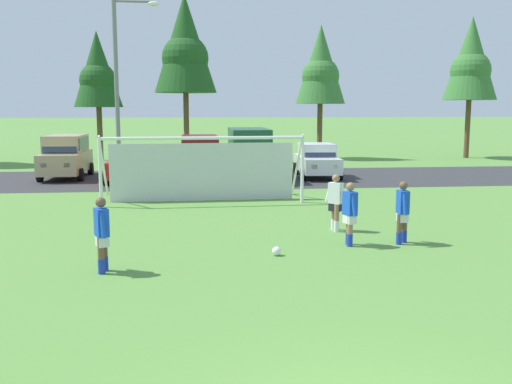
# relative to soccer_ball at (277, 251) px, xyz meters

# --- Properties ---
(ground_plane) EXTENTS (400.00, 400.00, 0.00)m
(ground_plane) POSITION_rel_soccer_ball_xyz_m (-0.06, 7.07, -0.11)
(ground_plane) COLOR #598C3D
(parking_lot_strip) EXTENTS (52.00, 8.40, 0.01)m
(parking_lot_strip) POSITION_rel_soccer_ball_xyz_m (-0.06, 15.39, -0.11)
(parking_lot_strip) COLOR #333335
(parking_lot_strip) RESTS_ON ground
(soccer_ball) EXTENTS (0.22, 0.22, 0.22)m
(soccer_ball) POSITION_rel_soccer_ball_xyz_m (0.00, 0.00, 0.00)
(soccer_ball) COLOR white
(soccer_ball) RESTS_ON ground
(soccer_goal) EXTENTS (7.47, 2.14, 2.57)m
(soccer_goal) POSITION_rel_soccer_ball_xyz_m (-1.64, 8.28, 1.18)
(soccer_goal) COLOR white
(soccer_goal) RESTS_ON ground
(player_striker_near) EXTENTS (0.37, 0.74, 1.64)m
(player_striker_near) POSITION_rel_soccer_ball_xyz_m (-3.92, -1.00, 0.71)
(player_striker_near) COLOR brown
(player_striker_near) RESTS_ON ground
(player_midfield_center) EXTENTS (0.34, 0.75, 1.64)m
(player_midfield_center) POSITION_rel_soccer_ball_xyz_m (2.01, 0.82, 0.71)
(player_midfield_center) COLOR #936B4C
(player_midfield_center) RESTS_ON ground
(player_defender_far) EXTENTS (0.55, 0.61, 1.64)m
(player_defender_far) POSITION_rel_soccer_ball_xyz_m (2.07, 2.61, 0.71)
(player_defender_far) COLOR #936B4C
(player_defender_far) RESTS_ON ground
(player_winger_left) EXTENTS (0.36, 0.73, 1.64)m
(player_winger_left) POSITION_rel_soccer_ball_xyz_m (3.43, 0.89, 0.71)
(player_winger_left) COLOR brown
(player_winger_left) RESTS_ON ground
(parked_car_slot_far_left) EXTENTS (2.16, 4.61, 2.16)m
(parked_car_slot_far_left) POSITION_rel_soccer_ball_xyz_m (-8.41, 16.42, 1.00)
(parked_car_slot_far_left) COLOR tan
(parked_car_slot_far_left) RESTS_ON ground
(parked_car_slot_left) EXTENTS (2.11, 4.24, 1.72)m
(parked_car_slot_left) POSITION_rel_soccer_ball_xyz_m (-5.03, 14.45, 0.77)
(parked_car_slot_left) COLOR red
(parked_car_slot_left) RESTS_ON ground
(parked_car_slot_center_left) EXTENTS (2.18, 4.62, 2.16)m
(parked_car_slot_center_left) POSITION_rel_soccer_ball_xyz_m (-1.69, 15.15, 1.00)
(parked_car_slot_center_left) COLOR maroon
(parked_car_slot_center_left) RESTS_ON ground
(parked_car_slot_center) EXTENTS (2.22, 4.81, 2.52)m
(parked_car_slot_center) POSITION_rel_soccer_ball_xyz_m (0.72, 14.56, 1.23)
(parked_car_slot_center) COLOR #194C2D
(parked_car_slot_center) RESTS_ON ground
(parked_car_slot_center_right) EXTENTS (2.16, 4.26, 1.72)m
(parked_car_slot_center_right) POSITION_rel_soccer_ball_xyz_m (4.28, 15.36, 0.77)
(parked_car_slot_center_right) COLOR silver
(parked_car_slot_center_right) RESTS_ON ground
(tree_mid_left) EXTENTS (3.22, 3.22, 8.58)m
(tree_mid_left) POSITION_rel_soccer_ball_xyz_m (-8.29, 26.33, 5.78)
(tree_mid_left) COLOR brown
(tree_mid_left) RESTS_ON ground
(tree_center_back) EXTENTS (4.08, 4.08, 10.87)m
(tree_center_back) POSITION_rel_soccer_ball_xyz_m (-2.47, 25.31, 7.36)
(tree_center_back) COLOR brown
(tree_center_back) RESTS_ON ground
(tree_mid_right) EXTENTS (3.43, 3.43, 9.15)m
(tree_mid_right) POSITION_rel_soccer_ball_xyz_m (6.76, 26.14, 6.17)
(tree_mid_right) COLOR brown
(tree_mid_right) RESTS_ON ground
(tree_right_edge) EXTENTS (3.68, 3.68, 9.80)m
(tree_right_edge) POSITION_rel_soccer_ball_xyz_m (17.30, 25.59, 6.62)
(tree_right_edge) COLOR brown
(tree_right_edge) RESTS_ON ground
(street_lamp) EXTENTS (2.00, 0.32, 7.92)m
(street_lamp) POSITION_rel_soccer_ball_xyz_m (-4.95, 11.34, 3.99)
(street_lamp) COLOR slate
(street_lamp) RESTS_ON ground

